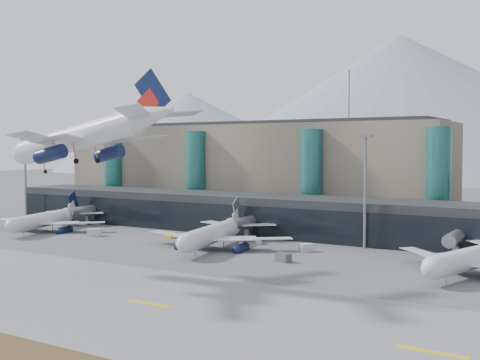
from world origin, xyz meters
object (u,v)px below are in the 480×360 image
object	(u,v)px
lightmast_mid	(365,185)
veh_g	(258,242)
lightmast_left	(25,174)
hero_jet	(94,128)
jet_parked_left	(50,215)
jet_parked_mid	(218,227)
veh_c	(283,257)
veh_b	(171,235)
veh_f	(25,224)
veh_a	(95,232)
veh_d	(306,248)

from	to	relation	value
lightmast_mid	veh_g	xyz separation A→B (m)	(-23.36, -7.45, -13.78)
lightmast_left	veh_g	distance (m)	87.85
hero_jet	jet_parked_left	world-z (taller)	hero_jet
jet_parked_left	jet_parked_mid	bearing A→B (deg)	-105.41
veh_c	lightmast_left	bearing A→B (deg)	-170.91
veh_b	lightmast_left	bearing A→B (deg)	83.01
veh_f	veh_g	bearing A→B (deg)	-124.01
jet_parked_left	veh_f	bearing A→B (deg)	70.04
hero_jet	veh_c	xyz separation A→B (m)	(21.82, 29.63, -25.23)
hero_jet	veh_f	bearing A→B (deg)	147.60
veh_b	veh_f	world-z (taller)	veh_f
lightmast_mid	jet_parked_mid	xyz separation A→B (m)	(-29.47, -15.51, -9.87)
veh_f	hero_jet	bearing A→B (deg)	-160.13
lightmast_mid	veh_g	distance (m)	28.12
lightmast_left	veh_a	distance (m)	48.38
veh_a	veh_b	xyz separation A→B (m)	(18.96, 7.58, -0.22)
lightmast_left	jet_parked_mid	xyz separation A→B (m)	(80.53, -12.51, -9.87)
jet_parked_mid	veh_c	size ratio (longest dim) A/B	11.78
veh_a	veh_d	xyz separation A→B (m)	(56.56, 6.86, -0.10)
veh_f	veh_b	bearing A→B (deg)	-124.36
veh_f	veh_a	bearing A→B (deg)	-135.24
veh_c	veh_f	distance (m)	88.56
jet_parked_mid	veh_b	bearing A→B (deg)	61.55
veh_f	lightmast_left	bearing A→B (deg)	9.58
veh_a	veh_d	distance (m)	56.97
jet_parked_left	veh_b	xyz separation A→B (m)	(37.81, 5.53, -3.55)
jet_parked_left	veh_d	xyz separation A→B (m)	(75.41, 4.81, -3.43)
hero_jet	veh_g	size ratio (longest dim) A/B	17.85
veh_a	veh_d	world-z (taller)	veh_a
veh_a	veh_b	bearing A→B (deg)	-12.64
hero_jet	veh_g	distance (m)	53.18
lightmast_mid	jet_parked_left	world-z (taller)	lightmast_mid
veh_g	veh_a	bearing A→B (deg)	-116.44
jet_parked_left	jet_parked_mid	distance (m)	55.29
jet_parked_left	veh_g	bearing A→B (deg)	-97.94
veh_b	veh_d	bearing A→B (deg)	-91.66
lightmast_left	veh_b	world-z (taller)	lightmast_left
jet_parked_mid	veh_g	xyz separation A→B (m)	(6.11, 8.07, -3.91)
veh_f	veh_d	bearing A→B (deg)	-127.13
hero_jet	veh_b	size ratio (longest dim) A/B	15.17
veh_d	jet_parked_left	bearing A→B (deg)	128.92
jet_parked_mid	veh_a	bearing A→B (deg)	82.16
jet_parked_mid	hero_jet	bearing A→B (deg)	167.79
veh_a	veh_c	distance (m)	57.95
hero_jet	veh_g	world-z (taller)	hero_jet
jet_parked_left	veh_g	size ratio (longest dim) A/B	16.19
lightmast_mid	jet_parked_mid	bearing A→B (deg)	-152.23
jet_parked_left	veh_f	size ratio (longest dim) A/B	10.33
lightmast_left	lightmast_mid	world-z (taller)	same
veh_f	veh_g	distance (m)	73.38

